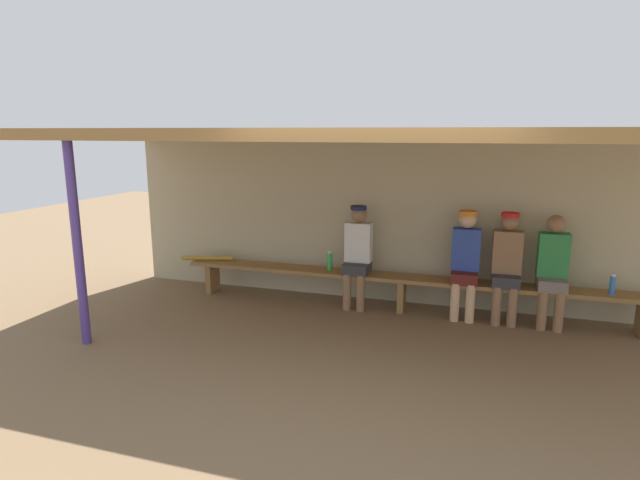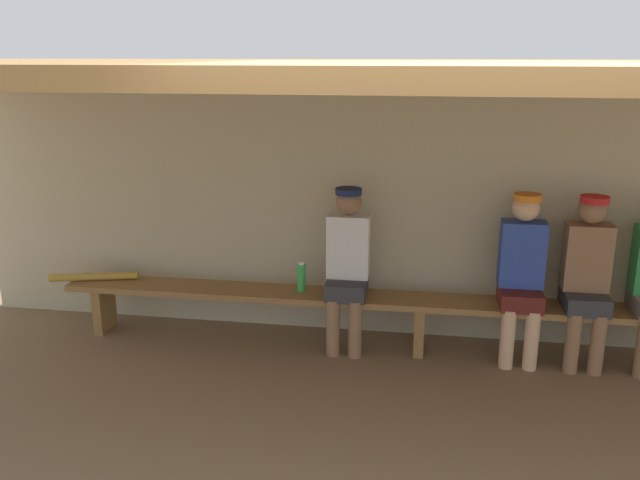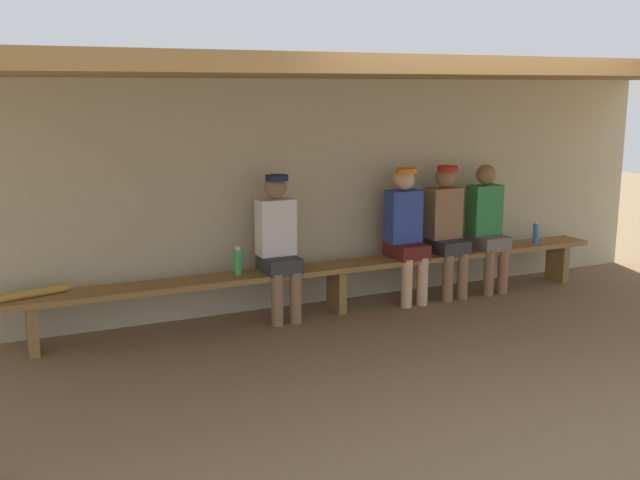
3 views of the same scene
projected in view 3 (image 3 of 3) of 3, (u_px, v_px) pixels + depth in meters
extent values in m
plane|color=brown|center=(424.00, 363.00, 5.81)|extent=(24.00, 24.00, 0.00)
cube|color=#B7AD8C|center=(317.00, 192.00, 7.36)|extent=(8.00, 0.20, 2.20)
cube|color=olive|center=(384.00, 70.00, 5.97)|extent=(8.00, 2.80, 0.12)
cube|color=olive|center=(337.00, 267.00, 7.10)|extent=(6.00, 0.36, 0.05)
cube|color=olive|center=(32.00, 329.00, 6.01)|extent=(0.08, 0.29, 0.41)
cube|color=olive|center=(337.00, 290.00, 7.14)|extent=(0.08, 0.29, 0.41)
cube|color=olive|center=(557.00, 262.00, 8.28)|extent=(0.08, 0.29, 0.41)
cube|color=#333338|center=(279.00, 264.00, 6.81)|extent=(0.32, 0.40, 0.14)
cylinder|color=#8C6647|center=(277.00, 300.00, 6.69)|extent=(0.11, 0.11, 0.48)
cylinder|color=#8C6647|center=(296.00, 298.00, 6.77)|extent=(0.11, 0.11, 0.48)
cube|color=white|center=(276.00, 227.00, 6.82)|extent=(0.34, 0.20, 0.52)
sphere|color=#8C6647|center=(275.00, 187.00, 6.74)|extent=(0.21, 0.21, 0.21)
cylinder|color=#19234C|center=(277.00, 178.00, 6.69)|extent=(0.21, 0.21, 0.05)
cube|color=#333338|center=(447.00, 246.00, 7.58)|extent=(0.32, 0.40, 0.14)
cylinder|color=#8C6647|center=(448.00, 278.00, 7.46)|extent=(0.11, 0.11, 0.48)
cylinder|color=#8C6647|center=(463.00, 276.00, 7.53)|extent=(0.11, 0.11, 0.48)
cube|color=#8C6647|center=(444.00, 213.00, 7.58)|extent=(0.34, 0.20, 0.52)
sphere|color=#8C6647|center=(445.00, 177.00, 7.51)|extent=(0.21, 0.21, 0.21)
cylinder|color=red|center=(448.00, 168.00, 7.46)|extent=(0.21, 0.21, 0.05)
cube|color=#591E19|center=(407.00, 250.00, 7.38)|extent=(0.32, 0.40, 0.14)
cylinder|color=#DBAD84|center=(407.00, 283.00, 7.26)|extent=(0.11, 0.11, 0.48)
cylinder|color=#DBAD84|center=(422.00, 281.00, 7.33)|extent=(0.11, 0.11, 0.48)
cube|color=#2D47A5|center=(403.00, 216.00, 7.38)|extent=(0.34, 0.20, 0.52)
sphere|color=#DBAD84|center=(404.00, 179.00, 7.31)|extent=(0.21, 0.21, 0.21)
cylinder|color=orange|center=(406.00, 171.00, 7.26)|extent=(0.21, 0.21, 0.05)
cube|color=slate|center=(488.00, 242.00, 7.79)|extent=(0.32, 0.40, 0.14)
cylinder|color=#8C6647|center=(489.00, 273.00, 7.67)|extent=(0.11, 0.11, 0.48)
cylinder|color=#8C6647|center=(503.00, 271.00, 7.74)|extent=(0.11, 0.11, 0.48)
cube|color=#2D8442|center=(484.00, 210.00, 7.79)|extent=(0.34, 0.20, 0.52)
sphere|color=#8C6647|center=(486.00, 175.00, 7.72)|extent=(0.21, 0.21, 0.21)
cylinder|color=green|center=(238.00, 262.00, 6.68)|extent=(0.07, 0.07, 0.23)
cylinder|color=white|center=(238.00, 248.00, 6.66)|extent=(0.05, 0.05, 0.02)
cylinder|color=blue|center=(536.00, 233.00, 8.05)|extent=(0.06, 0.06, 0.21)
cylinder|color=white|center=(536.00, 223.00, 8.02)|extent=(0.04, 0.04, 0.02)
cylinder|color=#B28C33|center=(20.00, 295.00, 5.92)|extent=(0.75, 0.26, 0.07)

